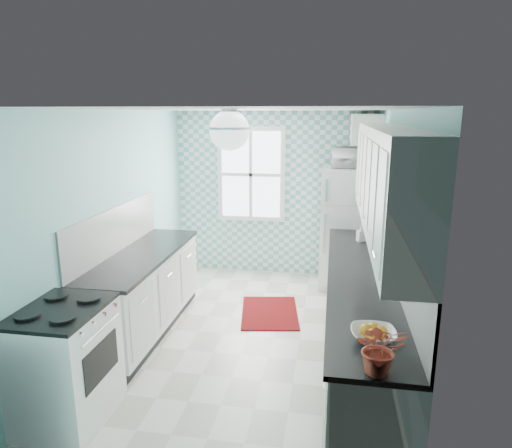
% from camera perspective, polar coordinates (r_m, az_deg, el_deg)
% --- Properties ---
extents(floor, '(3.00, 4.40, 0.02)m').
position_cam_1_polar(floor, '(5.35, -1.00, -13.86)').
color(floor, white).
rests_on(floor, ground).
extents(ceiling, '(3.00, 4.40, 0.02)m').
position_cam_1_polar(ceiling, '(4.74, -1.14, 14.26)').
color(ceiling, white).
rests_on(ceiling, wall_back).
extents(wall_back, '(3.00, 0.02, 2.50)m').
position_cam_1_polar(wall_back, '(7.03, 2.27, 3.76)').
color(wall_back, '#83C9C7').
rests_on(wall_back, floor).
extents(wall_front, '(3.00, 0.02, 2.50)m').
position_cam_1_polar(wall_front, '(2.87, -9.41, -11.55)').
color(wall_front, '#83C9C7').
rests_on(wall_front, floor).
extents(wall_left, '(0.02, 4.40, 2.50)m').
position_cam_1_polar(wall_left, '(5.37, -17.10, 0.03)').
color(wall_left, '#83C9C7').
rests_on(wall_left, floor).
extents(wall_right, '(0.02, 4.40, 2.50)m').
position_cam_1_polar(wall_right, '(4.85, 16.74, -1.38)').
color(wall_right, '#83C9C7').
rests_on(wall_right, floor).
extents(accent_wall, '(3.00, 0.01, 2.50)m').
position_cam_1_polar(accent_wall, '(7.01, 2.25, 3.73)').
color(accent_wall, '#64B0AD').
rests_on(accent_wall, wall_back).
extents(window, '(1.04, 0.05, 1.44)m').
position_cam_1_polar(window, '(6.99, -0.62, 6.20)').
color(window, white).
rests_on(window, wall_back).
extents(backsplash_right, '(0.02, 3.60, 0.51)m').
position_cam_1_polar(backsplash_right, '(4.48, 17.01, -3.36)').
color(backsplash_right, white).
rests_on(backsplash_right, wall_right).
extents(backsplash_left, '(0.02, 2.15, 0.51)m').
position_cam_1_polar(backsplash_left, '(5.31, -17.20, -0.74)').
color(backsplash_left, white).
rests_on(backsplash_left, wall_left).
extents(upper_cabinets_right, '(0.33, 3.20, 0.90)m').
position_cam_1_polar(upper_cabinets_right, '(4.12, 15.92, 5.31)').
color(upper_cabinets_right, silver).
rests_on(upper_cabinets_right, wall_right).
extents(upper_cabinet_fridge, '(0.40, 0.74, 0.40)m').
position_cam_1_polar(upper_cabinet_fridge, '(6.50, 13.58, 11.46)').
color(upper_cabinet_fridge, silver).
rests_on(upper_cabinet_fridge, wall_right).
extents(ceiling_light, '(0.34, 0.34, 0.35)m').
position_cam_1_polar(ceiling_light, '(3.96, -3.32, 11.64)').
color(ceiling_light, silver).
rests_on(ceiling_light, ceiling).
extents(base_cabinets_right, '(0.60, 3.60, 0.90)m').
position_cam_1_polar(base_cabinets_right, '(4.72, 12.83, -11.92)').
color(base_cabinets_right, white).
rests_on(base_cabinets_right, floor).
extents(countertop_right, '(0.63, 3.60, 0.04)m').
position_cam_1_polar(countertop_right, '(4.54, 12.95, -6.55)').
color(countertop_right, black).
rests_on(countertop_right, base_cabinets_right).
extents(base_cabinets_left, '(0.60, 2.15, 0.90)m').
position_cam_1_polar(base_cabinets_left, '(5.42, -13.89, -8.53)').
color(base_cabinets_left, white).
rests_on(base_cabinets_left, floor).
extents(countertop_left, '(0.63, 2.15, 0.04)m').
position_cam_1_polar(countertop_left, '(5.26, -14.03, -3.79)').
color(countertop_left, black).
rests_on(countertop_left, base_cabinets_left).
extents(fridge, '(0.75, 0.75, 1.73)m').
position_cam_1_polar(fridge, '(6.65, 11.30, -0.48)').
color(fridge, white).
rests_on(fridge, floor).
extents(stove, '(0.64, 0.79, 0.96)m').
position_cam_1_polar(stove, '(4.16, -22.71, -15.63)').
color(stove, silver).
rests_on(stove, floor).
extents(sink, '(0.56, 0.47, 0.53)m').
position_cam_1_polar(sink, '(5.38, 12.66, -3.20)').
color(sink, silver).
rests_on(sink, countertop_right).
extents(rug, '(0.84, 1.09, 0.02)m').
position_cam_1_polar(rug, '(5.88, 1.72, -10.99)').
color(rug, '#611911').
rests_on(rug, floor).
extents(dish_towel, '(0.11, 0.23, 0.36)m').
position_cam_1_polar(dish_towel, '(5.58, 9.13, -7.28)').
color(dish_towel, teal).
rests_on(dish_towel, base_cabinets_right).
extents(fruit_bowl, '(0.33, 0.33, 0.08)m').
position_cam_1_polar(fruit_bowl, '(3.33, 14.46, -13.26)').
color(fruit_bowl, silver).
rests_on(fruit_bowl, countertop_right).
extents(potted_plant, '(0.31, 0.28, 0.33)m').
position_cam_1_polar(potted_plant, '(2.91, 15.27, -14.74)').
color(potted_plant, '#C42040').
rests_on(potted_plant, countertop_right).
extents(soap_bottle, '(0.12, 0.12, 0.20)m').
position_cam_1_polar(soap_bottle, '(5.70, 13.02, -1.12)').
color(soap_bottle, '#B0C2CD').
rests_on(soap_bottle, countertop_right).
extents(microwave, '(0.51, 0.35, 0.28)m').
position_cam_1_polar(microwave, '(6.48, 11.71, 8.13)').
color(microwave, white).
rests_on(microwave, fridge).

